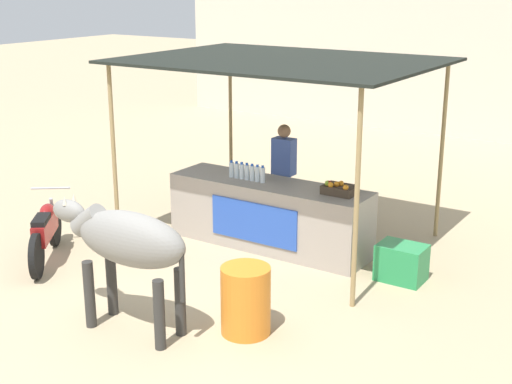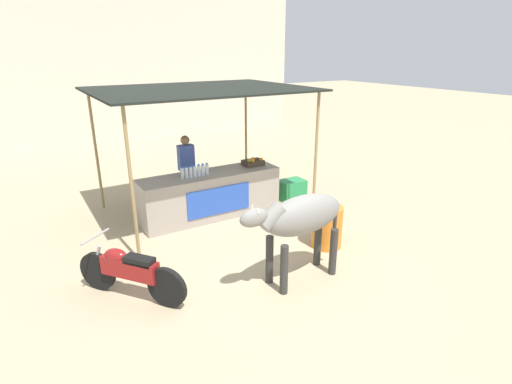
{
  "view_description": "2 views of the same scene",
  "coord_description": "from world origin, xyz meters",
  "px_view_note": "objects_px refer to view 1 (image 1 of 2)",
  "views": [
    {
      "loc": [
        5.16,
        -6.05,
        3.77
      ],
      "look_at": [
        0.31,
        1.38,
        1.08
      ],
      "focal_mm": 50.0,
      "sensor_mm": 36.0,
      "label": 1
    },
    {
      "loc": [
        -3.34,
        -5.11,
        3.42
      ],
      "look_at": [
        0.43,
        1.05,
        0.81
      ],
      "focal_mm": 28.0,
      "sensor_mm": 36.0,
      "label": 2
    }
  ],
  "objects_px": {
    "stall_counter": "(269,215)",
    "cooler_box": "(401,263)",
    "fruit_crate": "(339,189)",
    "water_barrel": "(246,300)",
    "cow": "(127,242)",
    "vendor_behind_counter": "(284,176)",
    "motorcycle_parked": "(46,231)"
  },
  "relations": [
    {
      "from": "cooler_box",
      "to": "water_barrel",
      "type": "bearing_deg",
      "value": -111.34
    },
    {
      "from": "water_barrel",
      "to": "motorcycle_parked",
      "type": "relative_size",
      "value": 0.52
    },
    {
      "from": "fruit_crate",
      "to": "cooler_box",
      "type": "distance_m",
      "value": 1.28
    },
    {
      "from": "fruit_crate",
      "to": "cooler_box",
      "type": "relative_size",
      "value": 0.73
    },
    {
      "from": "stall_counter",
      "to": "cow",
      "type": "distance_m",
      "value": 3.05
    },
    {
      "from": "cow",
      "to": "motorcycle_parked",
      "type": "distance_m",
      "value": 2.59
    },
    {
      "from": "water_barrel",
      "to": "stall_counter",
      "type": "bearing_deg",
      "value": 116.61
    },
    {
      "from": "vendor_behind_counter",
      "to": "cow",
      "type": "bearing_deg",
      "value": -85.69
    },
    {
      "from": "fruit_crate",
      "to": "vendor_behind_counter",
      "type": "bearing_deg",
      "value": 151.25
    },
    {
      "from": "vendor_behind_counter",
      "to": "cow",
      "type": "xyz_separation_m",
      "value": [
        0.28,
        -3.76,
        0.18
      ]
    },
    {
      "from": "stall_counter",
      "to": "water_barrel",
      "type": "distance_m",
      "value": 2.66
    },
    {
      "from": "cooler_box",
      "to": "water_barrel",
      "type": "distance_m",
      "value": 2.45
    },
    {
      "from": "motorcycle_parked",
      "to": "vendor_behind_counter",
      "type": "bearing_deg",
      "value": 54.14
    },
    {
      "from": "stall_counter",
      "to": "cooler_box",
      "type": "distance_m",
      "value": 2.09
    },
    {
      "from": "stall_counter",
      "to": "fruit_crate",
      "type": "distance_m",
      "value": 1.22
    },
    {
      "from": "water_barrel",
      "to": "cow",
      "type": "xyz_separation_m",
      "value": [
        -1.12,
        -0.63,
        0.65
      ]
    },
    {
      "from": "stall_counter",
      "to": "fruit_crate",
      "type": "relative_size",
      "value": 6.82
    },
    {
      "from": "fruit_crate",
      "to": "vendor_behind_counter",
      "type": "distance_m",
      "value": 1.49
    },
    {
      "from": "stall_counter",
      "to": "cooler_box",
      "type": "relative_size",
      "value": 5.0
    },
    {
      "from": "water_barrel",
      "to": "fruit_crate",
      "type": "bearing_deg",
      "value": 92.5
    },
    {
      "from": "cooler_box",
      "to": "water_barrel",
      "type": "height_order",
      "value": "water_barrel"
    },
    {
      "from": "fruit_crate",
      "to": "cow",
      "type": "bearing_deg",
      "value": -108.35
    },
    {
      "from": "water_barrel",
      "to": "motorcycle_parked",
      "type": "bearing_deg",
      "value": 175.92
    },
    {
      "from": "fruit_crate",
      "to": "cow",
      "type": "height_order",
      "value": "cow"
    },
    {
      "from": "water_barrel",
      "to": "vendor_behind_counter",
      "type": "bearing_deg",
      "value": 114.12
    },
    {
      "from": "stall_counter",
      "to": "cooler_box",
      "type": "xyz_separation_m",
      "value": [
        2.08,
        -0.1,
        -0.24
      ]
    },
    {
      "from": "water_barrel",
      "to": "cow",
      "type": "distance_m",
      "value": 1.44
    },
    {
      "from": "cow",
      "to": "motorcycle_parked",
      "type": "relative_size",
      "value": 1.24
    },
    {
      "from": "cow",
      "to": "water_barrel",
      "type": "bearing_deg",
      "value": 29.48
    },
    {
      "from": "stall_counter",
      "to": "vendor_behind_counter",
      "type": "xyz_separation_m",
      "value": [
        -0.21,
        0.75,
        0.37
      ]
    },
    {
      "from": "cooler_box",
      "to": "fruit_crate",
      "type": "bearing_deg",
      "value": 171.96
    },
    {
      "from": "water_barrel",
      "to": "motorcycle_parked",
      "type": "distance_m",
      "value": 3.49
    }
  ]
}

